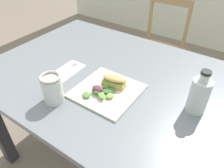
{
  "coord_description": "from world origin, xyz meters",
  "views": [
    {
      "loc": [
        0.43,
        -0.68,
        1.38
      ],
      "look_at": [
        -0.03,
        -0.02,
        0.76
      ],
      "focal_mm": 34.48,
      "sensor_mm": 36.0,
      "label": 1
    }
  ],
  "objects_px": {
    "chair_wooden_far": "(158,49)",
    "mason_jar_iced_tea": "(53,90)",
    "bottle_cold_brew": "(198,97)",
    "dining_table": "(112,92)",
    "sandwich_half_front": "(114,81)",
    "plate_lunch": "(107,91)",
    "fork_on_napkin": "(67,70)"
  },
  "relations": [
    {
      "from": "chair_wooden_far",
      "to": "mason_jar_iced_tea",
      "type": "relative_size",
      "value": 6.62
    },
    {
      "from": "chair_wooden_far",
      "to": "bottle_cold_brew",
      "type": "xyz_separation_m",
      "value": [
        0.55,
        -0.92,
        0.36
      ]
    },
    {
      "from": "dining_table",
      "to": "sandwich_half_front",
      "type": "height_order",
      "value": "sandwich_half_front"
    },
    {
      "from": "plate_lunch",
      "to": "fork_on_napkin",
      "type": "bearing_deg",
      "value": 175.77
    },
    {
      "from": "sandwich_half_front",
      "to": "mason_jar_iced_tea",
      "type": "relative_size",
      "value": 0.89
    },
    {
      "from": "mason_jar_iced_tea",
      "to": "bottle_cold_brew",
      "type": "bearing_deg",
      "value": 28.62
    },
    {
      "from": "dining_table",
      "to": "sandwich_half_front",
      "type": "relative_size",
      "value": 11.41
    },
    {
      "from": "chair_wooden_far",
      "to": "bottle_cold_brew",
      "type": "bearing_deg",
      "value": -59.26
    },
    {
      "from": "chair_wooden_far",
      "to": "sandwich_half_front",
      "type": "relative_size",
      "value": 7.45
    },
    {
      "from": "plate_lunch",
      "to": "fork_on_napkin",
      "type": "height_order",
      "value": "plate_lunch"
    },
    {
      "from": "fork_on_napkin",
      "to": "mason_jar_iced_tea",
      "type": "height_order",
      "value": "mason_jar_iced_tea"
    },
    {
      "from": "sandwich_half_front",
      "to": "mason_jar_iced_tea",
      "type": "bearing_deg",
      "value": -126.87
    },
    {
      "from": "dining_table",
      "to": "bottle_cold_brew",
      "type": "relative_size",
      "value": 6.76
    },
    {
      "from": "dining_table",
      "to": "bottle_cold_brew",
      "type": "xyz_separation_m",
      "value": [
        0.43,
        -0.01,
        0.19
      ]
    },
    {
      "from": "fork_on_napkin",
      "to": "dining_table",
      "type": "bearing_deg",
      "value": 25.49
    },
    {
      "from": "plate_lunch",
      "to": "mason_jar_iced_tea",
      "type": "relative_size",
      "value": 2.12
    },
    {
      "from": "fork_on_napkin",
      "to": "mason_jar_iced_tea",
      "type": "distance_m",
      "value": 0.24
    },
    {
      "from": "bottle_cold_brew",
      "to": "sandwich_half_front",
      "type": "bearing_deg",
      "value": -169.47
    },
    {
      "from": "plate_lunch",
      "to": "sandwich_half_front",
      "type": "height_order",
      "value": "sandwich_half_front"
    },
    {
      "from": "sandwich_half_front",
      "to": "bottle_cold_brew",
      "type": "distance_m",
      "value": 0.37
    },
    {
      "from": "dining_table",
      "to": "mason_jar_iced_tea",
      "type": "relative_size",
      "value": 10.13
    },
    {
      "from": "sandwich_half_front",
      "to": "dining_table",
      "type": "bearing_deg",
      "value": 129.84
    },
    {
      "from": "dining_table",
      "to": "plate_lunch",
      "type": "height_order",
      "value": "plate_lunch"
    },
    {
      "from": "dining_table",
      "to": "mason_jar_iced_tea",
      "type": "xyz_separation_m",
      "value": [
        -0.1,
        -0.3,
        0.17
      ]
    },
    {
      "from": "chair_wooden_far",
      "to": "plate_lunch",
      "type": "xyz_separation_m",
      "value": [
        0.17,
        -1.03,
        0.3
      ]
    },
    {
      "from": "dining_table",
      "to": "plate_lunch",
      "type": "xyz_separation_m",
      "value": [
        0.06,
        -0.12,
        0.12
      ]
    },
    {
      "from": "chair_wooden_far",
      "to": "bottle_cold_brew",
      "type": "relative_size",
      "value": 4.41
    },
    {
      "from": "dining_table",
      "to": "bottle_cold_brew",
      "type": "height_order",
      "value": "bottle_cold_brew"
    },
    {
      "from": "fork_on_napkin",
      "to": "bottle_cold_brew",
      "type": "relative_size",
      "value": 0.94
    },
    {
      "from": "sandwich_half_front",
      "to": "fork_on_napkin",
      "type": "relative_size",
      "value": 0.63
    },
    {
      "from": "bottle_cold_brew",
      "to": "mason_jar_iced_tea",
      "type": "bearing_deg",
      "value": -151.38
    },
    {
      "from": "sandwich_half_front",
      "to": "bottle_cold_brew",
      "type": "bearing_deg",
      "value": 10.53
    }
  ]
}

